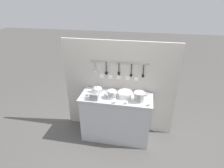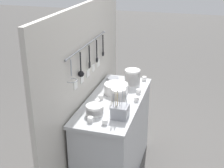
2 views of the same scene
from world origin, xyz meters
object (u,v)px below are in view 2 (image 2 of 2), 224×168
plate_stack (116,88)px  cup_front_left (91,119)px  steel_mixing_bowl (113,79)px  cup_edge_far (136,99)px  cup_back_left (97,102)px  cup_by_caddy (121,81)px  bowl_stack_short_front (132,77)px  cup_beside_plates (139,91)px  bowl_stack_back_corner (118,96)px  cup_back_right (113,106)px  cup_front_right (101,97)px  bowl_stack_tall_left (95,110)px  cup_centre (105,122)px  cup_mid_row (144,78)px  cutlery_caddy (120,111)px

plate_stack → cup_front_left: bearing=175.7°
steel_mixing_bowl → cup_edge_far: cup_edge_far is taller
cup_back_left → cup_by_caddy: same height
cup_by_caddy → plate_stack: bearing=-176.0°
bowl_stack_short_front → cup_beside_plates: 0.23m
cup_beside_plates → cup_front_left: 0.73m
bowl_stack_back_corner → cup_back_right: 0.13m
cup_beside_plates → cup_front_right: (-0.24, 0.32, 0.00)m
bowl_stack_short_front → cup_front_left: size_ratio=3.65×
bowl_stack_tall_left → cup_centre: 0.19m
cup_mid_row → cup_back_left: 0.77m
cup_beside_plates → cup_back_right: same height
steel_mixing_bowl → bowl_stack_short_front: bearing=-107.5°
cup_by_caddy → cup_back_right: 0.59m
steel_mixing_bowl → cup_back_right: (-0.65, -0.19, 0.01)m
cup_back_right → cup_front_right: size_ratio=1.00×
steel_mixing_bowl → cup_front_left: size_ratio=2.75×
cup_mid_row → cutlery_caddy: bearing=177.5°
bowl_stack_back_corner → cup_by_caddy: bowl_stack_back_corner is taller
steel_mixing_bowl → cup_centre: size_ratio=2.75×
steel_mixing_bowl → cutlery_caddy: 0.86m
plate_stack → cup_front_left: size_ratio=5.08×
cup_beside_plates → plate_stack: bearing=102.2°
cup_centre → cup_front_right: bearing=22.1°
cutlery_caddy → cup_beside_plates: (0.53, -0.05, -0.04)m
steel_mixing_bowl → bowl_stack_back_corner: bearing=-158.5°
cup_edge_far → bowl_stack_tall_left: bearing=141.0°
bowl_stack_short_front → cup_front_left: bearing=169.7°
steel_mixing_bowl → cup_front_left: 0.95m
cup_back_left → cup_centre: 0.38m
bowl_stack_tall_left → cup_mid_row: size_ratio=3.24×
cup_centre → cup_beside_plates: bearing=-11.8°
cup_back_left → cup_front_right: 0.11m
steel_mixing_bowl → cup_back_right: 0.67m
cup_front_right → cup_edge_far: (0.06, -0.34, 0.00)m
steel_mixing_bowl → cup_back_left: bearing=-177.5°
bowl_stack_back_corner → plate_stack: 0.23m
bowl_stack_tall_left → cup_centre: bowl_stack_tall_left is taller
bowl_stack_short_front → plate_stack: bearing=155.2°
cup_mid_row → cup_back_left: size_ratio=1.00×
bowl_stack_short_front → cutlery_caddy: cutlery_caddy is taller
bowl_stack_short_front → cutlery_caddy: 0.73m
cup_centre → cup_front_left: bearing=89.1°
cup_back_left → bowl_stack_short_front: bearing=-21.5°
cutlery_caddy → cup_front_left: 0.26m
cup_back_left → steel_mixing_bowl: bearing=2.5°
cup_mid_row → cup_edge_far: 0.54m
bowl_stack_back_corner → cup_beside_plates: size_ratio=2.99×
cup_by_caddy → bowl_stack_tall_left: bearing=177.1°
bowl_stack_short_front → cup_back_right: bearing=175.0°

